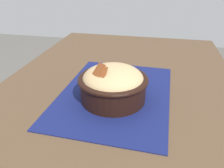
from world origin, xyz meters
The scene contains 4 objects.
table centered at (0.00, 0.00, 0.69)m, with size 1.34×0.81×0.76m.
placemat centered at (0.01, 0.00, 0.76)m, with size 0.46×0.33×0.00m, color #11194C.
bowl centered at (-0.03, 0.00, 0.81)m, with size 0.25×0.25×0.13m.
fork centered at (0.07, 0.00, 0.76)m, with size 0.03×0.13×0.00m.
Camera 1 is at (-0.59, -0.12, 1.11)m, focal length 35.63 mm.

